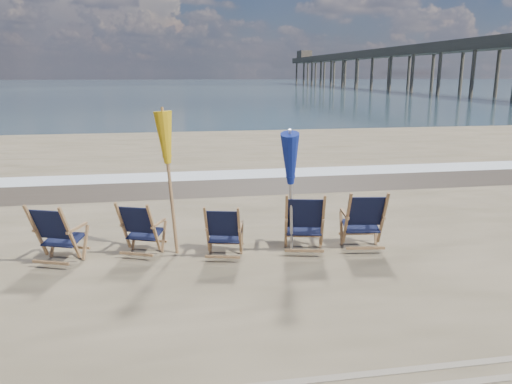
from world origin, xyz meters
TOP-DOWN VIEW (x-y plane):
  - ocean at (0.00, 128.00)m, footprint 400.00×400.00m
  - surf_foam at (0.00, 8.30)m, footprint 200.00×1.40m
  - wet_sand_strip at (0.00, 6.80)m, footprint 200.00×2.60m
  - beach_chair_0 at (-3.10, 1.35)m, footprint 0.90×0.95m
  - beach_chair_1 at (-1.82, 1.52)m, footprint 0.85×0.89m
  - beach_chair_2 at (-0.45, 1.19)m, footprint 0.76×0.81m
  - beach_chair_3 at (0.96, 1.22)m, footprint 0.85×0.92m
  - beach_chair_4 at (2.02, 1.19)m, footprint 0.81×0.88m
  - umbrella_yellow at (-1.52, 1.76)m, footprint 0.30×0.30m
  - umbrella_blue at (0.41, 1.23)m, footprint 0.30×0.30m
  - fishing_pier at (38.00, 74.00)m, footprint 4.40×140.00m

SIDE VIEW (x-z plane):
  - ocean at x=0.00m, z-range 0.00..0.00m
  - wet_sand_strip at x=0.00m, z-range 0.00..0.00m
  - surf_foam at x=0.00m, z-range 0.00..0.01m
  - beach_chair_2 at x=-0.45m, z-range 0.00..0.95m
  - beach_chair_1 at x=-1.82m, z-range 0.00..0.98m
  - beach_chair_0 at x=-3.10m, z-range 0.00..1.05m
  - beach_chair_3 at x=0.96m, z-range 0.00..1.09m
  - beach_chair_4 at x=2.02m, z-range 0.00..1.10m
  - umbrella_blue at x=0.41m, z-range 0.55..2.70m
  - umbrella_yellow at x=-1.52m, z-range 0.65..3.03m
  - fishing_pier at x=38.00m, z-range 0.00..9.30m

